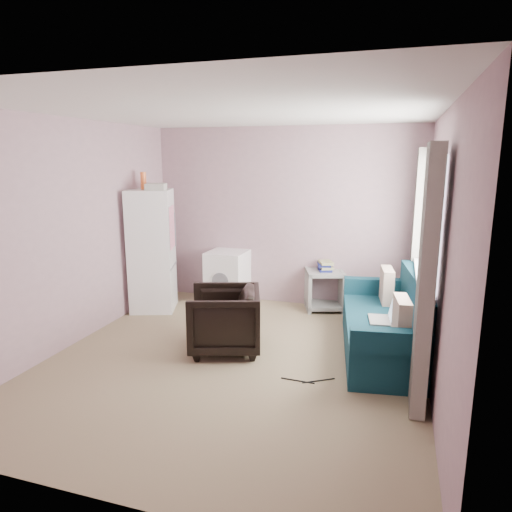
{
  "coord_description": "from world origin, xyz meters",
  "views": [
    {
      "loc": [
        1.53,
        -4.14,
        2.07
      ],
      "look_at": [
        0.05,
        0.6,
        1.0
      ],
      "focal_mm": 32.0,
      "sensor_mm": 36.0,
      "label": 1
    }
  ],
  "objects_px": {
    "washing_machine": "(228,276)",
    "side_table": "(324,287)",
    "fridge": "(152,250)",
    "armchair": "(224,317)",
    "sofa": "(392,327)"
  },
  "relations": [
    {
      "from": "washing_machine",
      "to": "sofa",
      "type": "distance_m",
      "value": 2.6
    },
    {
      "from": "sofa",
      "to": "washing_machine",
      "type": "bearing_deg",
      "value": 145.2
    },
    {
      "from": "washing_machine",
      "to": "fridge",
      "type": "bearing_deg",
      "value": -145.69
    },
    {
      "from": "fridge",
      "to": "side_table",
      "type": "xyz_separation_m",
      "value": [
        2.27,
        0.7,
        -0.52
      ]
    },
    {
      "from": "fridge",
      "to": "side_table",
      "type": "bearing_deg",
      "value": -2.11
    },
    {
      "from": "fridge",
      "to": "washing_machine",
      "type": "distance_m",
      "value": 1.14
    },
    {
      "from": "washing_machine",
      "to": "armchair",
      "type": "bearing_deg",
      "value": -69.11
    },
    {
      "from": "armchair",
      "to": "fridge",
      "type": "distance_m",
      "value": 1.83
    },
    {
      "from": "armchair",
      "to": "side_table",
      "type": "relative_size",
      "value": 1.12
    },
    {
      "from": "side_table",
      "to": "armchair",
      "type": "bearing_deg",
      "value": -115.61
    },
    {
      "from": "washing_machine",
      "to": "side_table",
      "type": "height_order",
      "value": "washing_machine"
    },
    {
      "from": "armchair",
      "to": "sofa",
      "type": "xyz_separation_m",
      "value": [
        1.75,
        0.43,
        -0.07
      ]
    },
    {
      "from": "side_table",
      "to": "sofa",
      "type": "xyz_separation_m",
      "value": [
        0.93,
        -1.29,
        -0.01
      ]
    },
    {
      "from": "armchair",
      "to": "fridge",
      "type": "bearing_deg",
      "value": -143.46
    },
    {
      "from": "side_table",
      "to": "sofa",
      "type": "height_order",
      "value": "sofa"
    }
  ]
}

